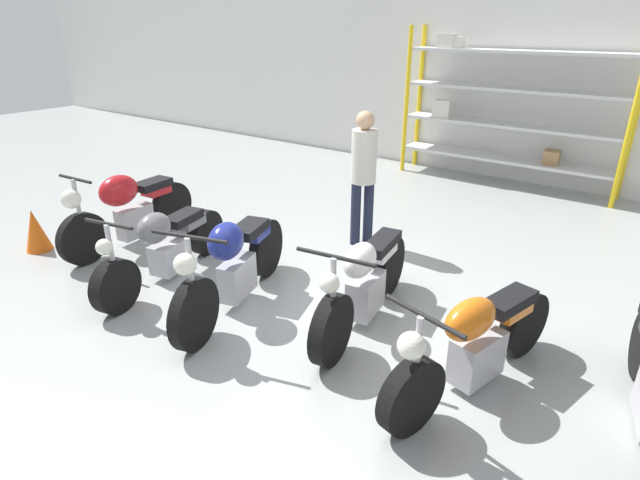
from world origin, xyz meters
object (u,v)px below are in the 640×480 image
(motorcycle_grey, at_px, (165,246))
(traffic_cone, at_px, (35,230))
(motorcycle_red, at_px, (128,208))
(person_browsing, at_px, (364,168))
(motorcycle_white, at_px, (364,283))
(shelving_rack, at_px, (506,106))
(motorcycle_orange, at_px, (475,343))
(motorcycle_blue, at_px, (233,264))

(motorcycle_grey, distance_m, traffic_cone, 2.07)
(motorcycle_red, distance_m, person_browsing, 3.10)
(motorcycle_white, height_order, person_browsing, person_browsing)
(motorcycle_grey, relative_size, traffic_cone, 3.79)
(shelving_rack, distance_m, motorcycle_red, 6.44)
(motorcycle_white, height_order, motorcycle_orange, motorcycle_white)
(person_browsing, bearing_deg, traffic_cone, 74.39)
(motorcycle_grey, xyz_separation_m, motorcycle_white, (2.29, 0.56, 0.03))
(motorcycle_blue, height_order, motorcycle_orange, motorcycle_blue)
(motorcycle_grey, relative_size, person_browsing, 1.20)
(motorcycle_blue, bearing_deg, motorcycle_grey, -105.31)
(motorcycle_red, xyz_separation_m, traffic_cone, (-0.81, -0.84, -0.24))
(shelving_rack, distance_m, motorcycle_orange, 6.07)
(shelving_rack, distance_m, motorcycle_blue, 6.08)
(shelving_rack, bearing_deg, person_browsing, -98.09)
(motorcycle_red, distance_m, motorcycle_white, 3.49)
(motorcycle_white, distance_m, traffic_cone, 4.43)
(motorcycle_grey, bearing_deg, motorcycle_red, -119.39)
(motorcycle_white, relative_size, motorcycle_orange, 0.99)
(motorcycle_grey, xyz_separation_m, motorcycle_orange, (3.50, 0.25, 0.02))
(motorcycle_blue, xyz_separation_m, motorcycle_white, (1.23, 0.53, -0.05))
(motorcycle_red, height_order, motorcycle_white, motorcycle_red)
(shelving_rack, relative_size, motorcycle_grey, 1.83)
(motorcycle_orange, bearing_deg, person_browsing, -116.17)
(shelving_rack, relative_size, motorcycle_orange, 1.87)
(motorcycle_grey, bearing_deg, motorcycle_white, 90.93)
(person_browsing, bearing_deg, motorcycle_red, 71.85)
(person_browsing, relative_size, traffic_cone, 3.17)
(motorcycle_blue, xyz_separation_m, person_browsing, (0.19, 2.16, 0.54))
(motorcycle_white, distance_m, person_browsing, 2.02)
(shelving_rack, relative_size, motorcycle_red, 1.82)
(motorcycle_white, bearing_deg, shelving_rack, 176.71)
(traffic_cone, bearing_deg, motorcycle_blue, 9.43)
(motorcycle_blue, relative_size, person_browsing, 1.22)
(motorcycle_red, bearing_deg, motorcycle_grey, 68.23)
(motorcycle_blue, relative_size, motorcycle_orange, 1.04)
(person_browsing, bearing_deg, motorcycle_grey, 95.15)
(motorcycle_blue, xyz_separation_m, motorcycle_orange, (2.43, 0.22, -0.07))
(motorcycle_red, xyz_separation_m, motorcycle_white, (3.48, 0.20, -0.08))
(traffic_cone, bearing_deg, motorcycle_red, 45.92)
(shelving_rack, distance_m, traffic_cone, 7.60)
(person_browsing, xyz_separation_m, traffic_cone, (-3.26, -2.67, -0.76))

